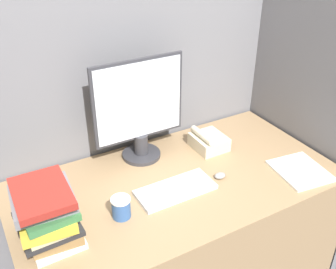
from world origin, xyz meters
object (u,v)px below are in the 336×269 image
monitor (139,112)px  book_stack (47,213)px  keyboard (175,190)px  mouse (220,176)px  coffee_cup (121,207)px  desk_telephone (208,141)px

monitor → book_stack: bearing=-148.4°
keyboard → mouse: (0.24, -0.02, 0.00)m
keyboard → coffee_cup: size_ratio=3.89×
keyboard → desk_telephone: bearing=34.5°
desk_telephone → keyboard: bearing=-145.5°
monitor → desk_telephone: monitor is taller
mouse → book_stack: book_stack is taller
keyboard → book_stack: 0.59m
mouse → coffee_cup: coffee_cup is taller
mouse → keyboard: bearing=176.3°
keyboard → desk_telephone: (0.35, 0.24, 0.03)m
coffee_cup → keyboard: bearing=6.1°
desk_telephone → book_stack: bearing=-165.3°
monitor → mouse: 0.50m
coffee_cup → desk_telephone: desk_telephone is taller
book_stack → desk_telephone: (0.93, 0.24, -0.08)m
coffee_cup → desk_telephone: (0.63, 0.27, -0.01)m
monitor → coffee_cup: (-0.28, -0.38, -0.21)m
desk_telephone → mouse: bearing=-112.3°
monitor → desk_telephone: (0.35, -0.11, -0.22)m
monitor → keyboard: 0.43m
book_stack → desk_telephone: size_ratio=1.69×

